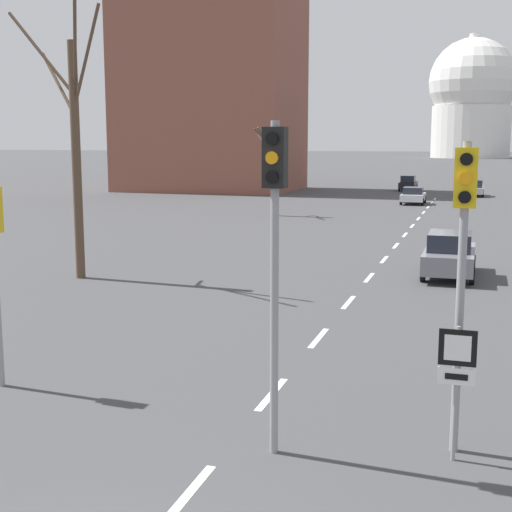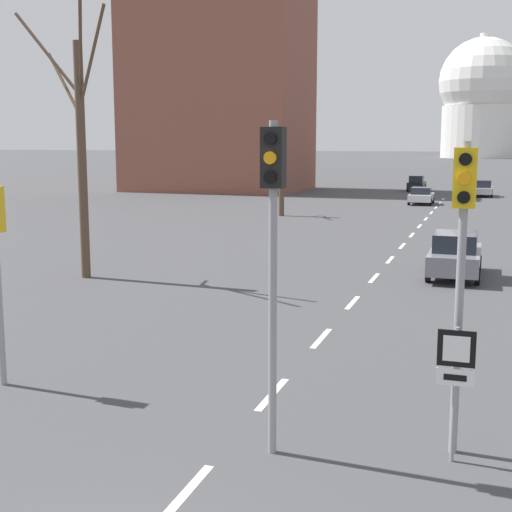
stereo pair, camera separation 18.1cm
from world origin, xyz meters
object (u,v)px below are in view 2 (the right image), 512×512
object	(u,v)px
route_sign_post	(455,372)
sedan_near_left	(417,183)
traffic_signal_centre_tall	(273,227)
sedan_near_right	(455,255)
traffic_signal_near_right	(462,240)
sedan_mid_centre	(421,196)
sedan_far_left	(483,188)

from	to	relation	value
route_sign_post	sedan_near_left	distance (m)	66.73
traffic_signal_centre_tall	sedan_near_right	bearing A→B (deg)	83.07
traffic_signal_centre_tall	sedan_near_left	size ratio (longest dim) A/B	1.28
traffic_signal_near_right	sedan_mid_centre	world-z (taller)	traffic_signal_near_right
sedan_near_left	sedan_near_right	size ratio (longest dim) A/B	0.94
sedan_near_left	sedan_far_left	distance (m)	8.90
sedan_near_right	traffic_signal_centre_tall	bearing A→B (deg)	-96.93
traffic_signal_near_right	sedan_near_right	bearing A→B (deg)	92.75
route_sign_post	sedan_mid_centre	world-z (taller)	route_sign_post
traffic_signal_near_right	sedan_far_left	size ratio (longest dim) A/B	1.16
traffic_signal_near_right	route_sign_post	bearing A→B (deg)	-89.42
sedan_near_left	sedan_far_left	bearing A→B (deg)	-40.17
route_sign_post	sedan_far_left	bearing A→B (deg)	90.35
sedan_far_left	traffic_signal_centre_tall	bearing A→B (deg)	-92.37
sedan_near_left	route_sign_post	bearing A→B (deg)	-83.84
traffic_signal_centre_tall	sedan_near_right	size ratio (longest dim) A/B	1.20
sedan_near_right	sedan_far_left	xyz separation A→B (m)	(0.43, 43.81, -0.09)
traffic_signal_near_right	traffic_signal_centre_tall	bearing A→B (deg)	-161.46
sedan_near_right	traffic_signal_near_right	bearing A→B (deg)	-87.25
route_sign_post	sedan_near_right	world-z (taller)	route_sign_post
traffic_signal_near_right	sedan_near_right	xyz separation A→B (m)	(-0.79, 16.40, -2.75)
traffic_signal_centre_tall	sedan_far_left	distance (m)	61.31
route_sign_post	sedan_near_right	distance (m)	16.82
sedan_near_right	sedan_near_left	bearing A→B (deg)	97.33
sedan_mid_centre	traffic_signal_centre_tall	bearing A→B (deg)	-87.46
traffic_signal_centre_tall	sedan_near_left	distance (m)	67.13
sedan_near_left	sedan_mid_centre	world-z (taller)	sedan_near_left
traffic_signal_near_right	traffic_signal_centre_tall	size ratio (longest dim) A/B	0.94
sedan_near_left	sedan_mid_centre	xyz separation A→B (m)	(2.03, -16.52, -0.11)
traffic_signal_near_right	sedan_far_left	distance (m)	60.28
traffic_signal_centre_tall	route_sign_post	xyz separation A→B (m)	(2.90, 0.58, -2.29)
traffic_signal_near_right	sedan_mid_centre	size ratio (longest dim) A/B	1.30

